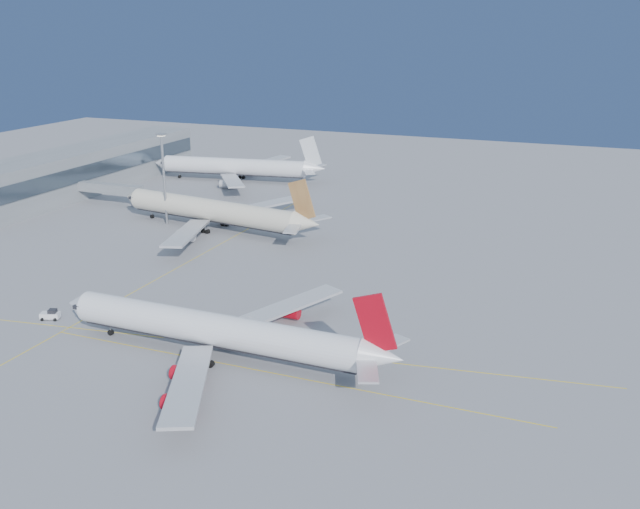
{
  "coord_description": "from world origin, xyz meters",
  "views": [
    {
      "loc": [
        51.73,
        -110.39,
        55.7
      ],
      "look_at": [
        -4.15,
        28.54,
        7.0
      ],
      "focal_mm": 40.0,
      "sensor_mm": 36.0,
      "label": 1
    }
  ],
  "objects_px": {
    "airliner_etihad": "(216,211)",
    "airliner_third": "(238,167)",
    "airliner_virgin": "(221,331)",
    "light_mast": "(164,171)",
    "pushback_tug": "(51,315)"
  },
  "relations": [
    {
      "from": "airliner_virgin",
      "to": "light_mast",
      "type": "relative_size",
      "value": 2.51
    },
    {
      "from": "airliner_virgin",
      "to": "airliner_etihad",
      "type": "distance_m",
      "value": 81.83
    },
    {
      "from": "airliner_etihad",
      "to": "airliner_third",
      "type": "bearing_deg",
      "value": 121.15
    },
    {
      "from": "pushback_tug",
      "to": "airliner_etihad",
      "type": "bearing_deg",
      "value": 71.49
    },
    {
      "from": "airliner_virgin",
      "to": "airliner_third",
      "type": "bearing_deg",
      "value": 117.86
    },
    {
      "from": "airliner_etihad",
      "to": "pushback_tug",
      "type": "xyz_separation_m",
      "value": [
        1.76,
        -68.39,
        -4.47
      ]
    },
    {
      "from": "airliner_third",
      "to": "light_mast",
      "type": "bearing_deg",
      "value": -90.63
    },
    {
      "from": "airliner_etihad",
      "to": "airliner_third",
      "type": "height_order",
      "value": "airliner_etihad"
    },
    {
      "from": "airliner_virgin",
      "to": "airliner_etihad",
      "type": "height_order",
      "value": "airliner_etihad"
    },
    {
      "from": "light_mast",
      "to": "airliner_virgin",
      "type": "bearing_deg",
      "value": -50.61
    },
    {
      "from": "airliner_etihad",
      "to": "airliner_third",
      "type": "xyz_separation_m",
      "value": [
        -25.02,
        60.1,
        -0.05
      ]
    },
    {
      "from": "airliner_third",
      "to": "light_mast",
      "type": "distance_m",
      "value": 61.47
    },
    {
      "from": "airliner_third",
      "to": "pushback_tug",
      "type": "height_order",
      "value": "airliner_third"
    },
    {
      "from": "airliner_etihad",
      "to": "airliner_third",
      "type": "relative_size",
      "value": 1.03
    },
    {
      "from": "airliner_virgin",
      "to": "airliner_etihad",
      "type": "bearing_deg",
      "value": 121.33
    }
  ]
}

